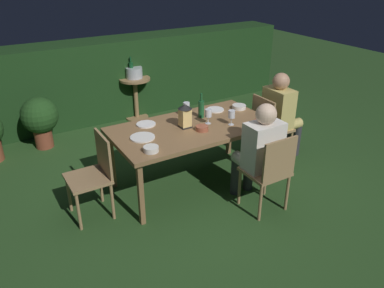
{
  "coord_description": "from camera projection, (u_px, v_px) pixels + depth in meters",
  "views": [
    {
      "loc": [
        -1.97,
        -3.31,
        2.42
      ],
      "look_at": [
        0.0,
        0.0,
        0.51
      ],
      "focal_mm": 35.65,
      "sensor_mm": 36.0,
      "label": 1
    }
  ],
  "objects": [
    {
      "name": "chair_head_far",
      "position": [
        269.0,
        126.0,
        4.83
      ],
      "size": [
        0.4,
        0.42,
        0.87
      ],
      "color": "#9E7A51",
      "rests_on": "ground"
    },
    {
      "name": "person_in_mustard",
      "position": [
        282.0,
        112.0,
        4.85
      ],
      "size": [
        0.48,
        0.38,
        1.15
      ],
      "color": "tan",
      "rests_on": "ground"
    },
    {
      "name": "chair_head_near",
      "position": [
        94.0,
        172.0,
        3.79
      ],
      "size": [
        0.4,
        0.42,
        0.87
      ],
      "color": "#9E7A51",
      "rests_on": "ground"
    },
    {
      "name": "dining_table",
      "position": [
        192.0,
        131.0,
        4.22
      ],
      "size": [
        1.77,
        0.94,
        0.73
      ],
      "color": "olive",
      "rests_on": "ground"
    },
    {
      "name": "plate_a",
      "position": [
        215.0,
        110.0,
        4.63
      ],
      "size": [
        0.21,
        0.21,
        0.01
      ],
      "primitive_type": "cylinder",
      "color": "white",
      "rests_on": "dining_table"
    },
    {
      "name": "lantern_centerpiece",
      "position": [
        185.0,
        115.0,
        4.11
      ],
      "size": [
        0.15,
        0.15,
        0.27
      ],
      "color": "black",
      "rests_on": "dining_table"
    },
    {
      "name": "ground_plane",
      "position": [
        192.0,
        183.0,
        4.52
      ],
      "size": [
        16.0,
        16.0,
        0.0
      ],
      "primitive_type": "plane",
      "color": "#26471E"
    },
    {
      "name": "green_bottle_on_table",
      "position": [
        201.0,
        108.0,
        4.38
      ],
      "size": [
        0.07,
        0.07,
        0.29
      ],
      "color": "#195128",
      "rests_on": "dining_table"
    },
    {
      "name": "potted_plant_corner",
      "position": [
        40.0,
        118.0,
        5.18
      ],
      "size": [
        0.5,
        0.5,
        0.73
      ],
      "color": "brown",
      "rests_on": "ground"
    },
    {
      "name": "bowl_salad",
      "position": [
        151.0,
        149.0,
        3.65
      ],
      "size": [
        0.15,
        0.15,
        0.05
      ],
      "color": "silver",
      "rests_on": "dining_table"
    },
    {
      "name": "ice_bucket",
      "position": [
        134.0,
        72.0,
        5.98
      ],
      "size": [
        0.26,
        0.26,
        0.34
      ],
      "color": "#B2B7BF",
      "rests_on": "side_table"
    },
    {
      "name": "wine_glass_a",
      "position": [
        232.0,
        115.0,
        4.18
      ],
      "size": [
        0.08,
        0.08,
        0.17
      ],
      "color": "silver",
      "rests_on": "dining_table"
    },
    {
      "name": "wine_glass_c",
      "position": [
        208.0,
        114.0,
        4.21
      ],
      "size": [
        0.08,
        0.08,
        0.17
      ],
      "color": "silver",
      "rests_on": "dining_table"
    },
    {
      "name": "plate_b",
      "position": [
        142.0,
        137.0,
        3.93
      ],
      "size": [
        0.26,
        0.26,
        0.01
      ],
      "primitive_type": "cylinder",
      "color": "white",
      "rests_on": "dining_table"
    },
    {
      "name": "hedge_backdrop",
      "position": [
        112.0,
        78.0,
        6.21
      ],
      "size": [
        6.25,
        0.62,
        1.25
      ],
      "primitive_type": "cube",
      "color": "#193816",
      "rests_on": "ground"
    },
    {
      "name": "bowl_dip",
      "position": [
        260.0,
        122.0,
        4.24
      ],
      "size": [
        0.14,
        0.14,
        0.04
      ],
      "color": "#9E5138",
      "rests_on": "dining_table"
    },
    {
      "name": "bowl_olives",
      "position": [
        239.0,
        107.0,
        4.67
      ],
      "size": [
        0.17,
        0.17,
        0.05
      ],
      "color": "silver",
      "rests_on": "dining_table"
    },
    {
      "name": "bowl_bread",
      "position": [
        202.0,
        128.0,
        4.09
      ],
      "size": [
        0.14,
        0.14,
        0.05
      ],
      "color": "#9E5138",
      "rests_on": "dining_table"
    },
    {
      "name": "wine_glass_b",
      "position": [
        186.0,
        107.0,
        4.41
      ],
      "size": [
        0.08,
        0.08,
        0.17
      ],
      "color": "silver",
      "rests_on": "dining_table"
    },
    {
      "name": "side_table",
      "position": [
        135.0,
        92.0,
        6.13
      ],
      "size": [
        0.49,
        0.49,
        0.68
      ],
      "color": "#937047",
      "rests_on": "ground"
    },
    {
      "name": "person_in_cream",
      "position": [
        259.0,
        149.0,
        3.91
      ],
      "size": [
        0.38,
        0.47,
        1.15
      ],
      "color": "white",
      "rests_on": "ground"
    },
    {
      "name": "plate_c",
      "position": [
        146.0,
        124.0,
        4.23
      ],
      "size": [
        0.21,
        0.21,
        0.01
      ],
      "primitive_type": "cylinder",
      "color": "white",
      "rests_on": "dining_table"
    },
    {
      "name": "chair_side_left_b",
      "position": [
        270.0,
        170.0,
        3.83
      ],
      "size": [
        0.42,
        0.4,
        0.87
      ],
      "color": "#9E7A51",
      "rests_on": "ground"
    }
  ]
}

